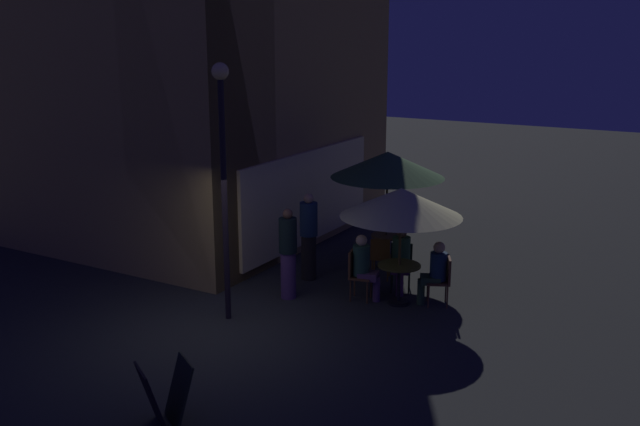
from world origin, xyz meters
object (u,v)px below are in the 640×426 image
object	(u,v)px
street_lamp_near_corner	(223,157)
patio_umbrella_0	(401,203)
cafe_chair_3	(381,255)
cafe_chair_0	(443,277)
patron_seated_1	(401,256)
patron_seated_0	(435,269)
cafe_table_1	(386,245)
cafe_table_0	(399,274)
cafe_chair_4	(390,233)
patio_umbrella_1	(388,165)
patron_standing_4	(288,253)
menu_sandwich_board	(165,394)
patron_seated_2	(364,264)
patron_standing_3	(309,236)
cafe_chair_1	(401,262)
cafe_chair_2	(356,271)

from	to	relation	value
street_lamp_near_corner	patio_umbrella_0	bearing A→B (deg)	-47.46
cafe_chair_3	cafe_chair_0	bearing A→B (deg)	-131.14
patron_seated_1	cafe_chair_0	bearing A→B (deg)	53.54
street_lamp_near_corner	patron_seated_0	distance (m)	4.37
patio_umbrella_0	patron_seated_0	bearing A→B (deg)	-65.07
street_lamp_near_corner	cafe_table_1	bearing A→B (deg)	-16.94
cafe_table_0	cafe_chair_4	bearing A→B (deg)	27.68
street_lamp_near_corner	patio_umbrella_1	size ratio (longest dim) A/B	1.77
cafe_chair_3	cafe_table_1	bearing A→B (deg)	0.00
cafe_table_0	patron_seated_1	size ratio (longest dim) A/B	0.62
cafe_chair_3	patron_seated_0	distance (m)	1.63
cafe_chair_0	patron_standing_4	xyz separation A→B (m)	(-1.10, 2.67, 0.33)
patio_umbrella_0	cafe_chair_3	world-z (taller)	patio_umbrella_0
street_lamp_near_corner	patron_standing_4	size ratio (longest dim) A/B	2.54
menu_sandwich_board	patio_umbrella_1	bearing A→B (deg)	33.64
patron_seated_2	patron_standing_3	xyz separation A→B (m)	(0.51, 1.50, 0.18)
patio_umbrella_0	patron_seated_0	distance (m)	1.40
patio_umbrella_1	cafe_chair_1	bearing A→B (deg)	-142.67
street_lamp_near_corner	cafe_chair_3	world-z (taller)	street_lamp_near_corner
cafe_chair_1	cafe_table_1	bearing A→B (deg)	-163.32
patron_seated_1	patron_standing_4	distance (m)	2.19
cafe_chair_2	patron_seated_2	size ratio (longest dim) A/B	0.76
cafe_table_0	cafe_chair_3	bearing A→B (deg)	39.82
cafe_chair_3	patron_seated_1	distance (m)	0.76
street_lamp_near_corner	cafe_table_0	size ratio (longest dim) A/B	5.61
patio_umbrella_1	patron_seated_0	bearing A→B (deg)	-132.45
menu_sandwich_board	patron_standing_4	size ratio (longest dim) A/B	0.48
patron_seated_0	patron_seated_1	world-z (taller)	patron_seated_1
cafe_table_1	patron_standing_4	world-z (taller)	patron_standing_4
cafe_table_0	patron_seated_0	bearing A→B (deg)	-65.07
cafe_chair_0	cafe_chair_2	world-z (taller)	cafe_chair_2
patron_seated_0	patron_seated_2	xyz separation A→B (m)	(-0.43, 1.24, 0.03)
cafe_chair_0	patron_standing_3	bearing A→B (deg)	-25.28
patio_umbrella_1	street_lamp_near_corner	bearing A→B (deg)	163.06
patio_umbrella_0	patron_standing_4	size ratio (longest dim) A/B	1.27
cafe_chair_3	patron_seated_1	size ratio (longest dim) A/B	0.70
cafe_chair_1	patron_standing_3	distance (m)	1.94
patron_seated_1	patron_standing_4	size ratio (longest dim) A/B	0.73
cafe_chair_2	cafe_chair_3	size ratio (longest dim) A/B	1.09
patron_seated_0	cafe_table_1	bearing A→B (deg)	-67.38
cafe_table_0	patron_standing_4	size ratio (longest dim) A/B	0.45
cafe_chair_1	patron_seated_0	bearing A→B (deg)	41.18
cafe_table_1	cafe_chair_2	size ratio (longest dim) A/B	0.74
menu_sandwich_board	cafe_chair_0	distance (m)	5.93
cafe_chair_1	patron_standing_4	world-z (taller)	patron_standing_4
cafe_chair_0	patron_standing_3	size ratio (longest dim) A/B	0.52
patron_standing_3	patron_seated_2	bearing A→B (deg)	164.51
cafe_chair_0	street_lamp_near_corner	bearing A→B (deg)	14.04
cafe_chair_1	cafe_chair_2	bearing A→B (deg)	-49.35
street_lamp_near_corner	patio_umbrella_1	world-z (taller)	street_lamp_near_corner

